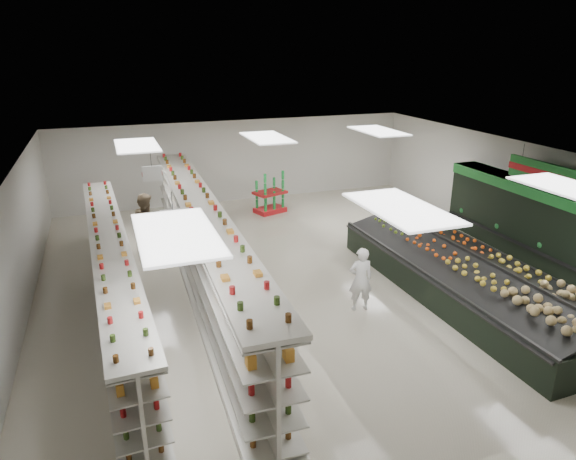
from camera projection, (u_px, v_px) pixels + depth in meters
name	position (u px, v px, depth m)	size (l,w,h in m)	color
floor	(313.00, 278.00, 13.82)	(16.00, 16.00, 0.00)	beige
ceiling	(315.00, 162.00, 12.74)	(14.00, 16.00, 0.02)	white
wall_back	(237.00, 161.00, 20.36)	(14.00, 0.02, 3.20)	silver
wall_front	(568.00, 424.00, 6.19)	(14.00, 0.02, 3.20)	silver
wall_left	(14.00, 258.00, 11.05)	(0.02, 16.00, 3.20)	silver
wall_right	(528.00, 197.00, 15.51)	(0.02, 16.00, 3.20)	silver
produce_wall_case	(553.00, 225.00, 14.15)	(0.93, 8.00, 2.20)	black
aisle_sign_near	(173.00, 219.00, 9.91)	(0.52, 0.06, 0.75)	white
aisle_sign_far	(152.00, 174.00, 13.45)	(0.52, 0.06, 0.75)	white
hortifruti_banner	(554.00, 176.00, 13.58)	(0.12, 3.20, 0.95)	#207A2D
gondola_left	(114.00, 280.00, 11.75)	(1.23, 10.77, 1.86)	silver
gondola_center	(203.00, 251.00, 12.95)	(1.31, 12.98, 2.25)	silver
produce_island	(468.00, 275.00, 12.74)	(2.99, 7.89, 1.17)	black
soda_endcap	(270.00, 194.00, 19.09)	(1.32, 1.09, 1.44)	red
shopper_main	(361.00, 279.00, 11.95)	(0.57, 0.38, 1.57)	white
shopper_background	(147.00, 224.00, 15.13)	(0.92, 0.57, 1.89)	#A07F62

